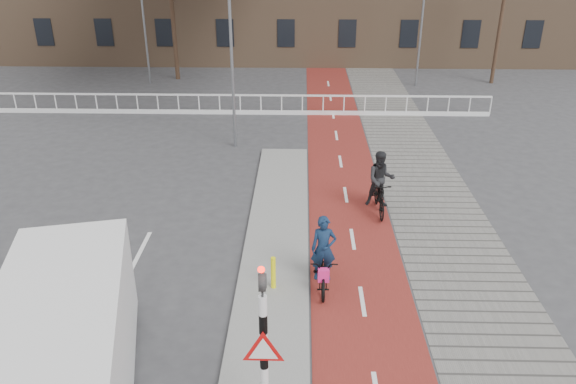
{
  "coord_description": "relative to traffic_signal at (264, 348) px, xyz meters",
  "views": [
    {
      "loc": [
        -0.02,
        -9.21,
        8.2
      ],
      "look_at": [
        -0.38,
        5.0,
        1.5
      ],
      "focal_mm": 35.0,
      "sensor_mm": 36.0,
      "label": 1
    }
  ],
  "objects": [
    {
      "name": "tree_right",
      "position": [
        11.62,
        25.43,
        1.91
      ],
      "size": [
        0.21,
        0.21,
        7.8
      ],
      "primitive_type": "cylinder",
      "color": "#312016",
      "rests_on": "ground"
    },
    {
      "name": "streetlight_right",
      "position": [
        7.09,
        24.7,
        2.16
      ],
      "size": [
        0.12,
        0.12,
        8.29
      ],
      "primitive_type": "cylinder",
      "color": "slate",
      "rests_on": "ground"
    },
    {
      "name": "tree_mid",
      "position": [
        -6.88,
        25.96,
        2.17
      ],
      "size": [
        0.25,
        0.25,
        8.33
      ],
      "primitive_type": "cylinder",
      "color": "#312016",
      "rests_on": "ground"
    },
    {
      "name": "ground",
      "position": [
        0.6,
        2.02,
        -1.99
      ],
      "size": [
        120.0,
        120.0,
        0.0
      ],
      "primitive_type": "plane",
      "color": "#38383A",
      "rests_on": "ground"
    },
    {
      "name": "traffic_signal",
      "position": [
        0.0,
        0.0,
        0.0
      ],
      "size": [
        0.8,
        0.8,
        3.68
      ],
      "color": "black",
      "rests_on": "curb_island"
    },
    {
      "name": "cyclist_far",
      "position": [
        3.05,
        8.77,
        -1.14
      ],
      "size": [
        0.89,
        1.92,
        2.04
      ],
      "rotation": [
        0.0,
        0.0,
        0.02
      ],
      "color": "black",
      "rests_on": "bike_lane"
    },
    {
      "name": "curb_island",
      "position": [
        -0.1,
        6.02,
        -1.93
      ],
      "size": [
        1.8,
        16.0,
        0.12
      ],
      "primitive_type": "cube",
      "color": "gray",
      "rests_on": "ground"
    },
    {
      "name": "streetlight_left",
      "position": [
        -8.29,
        24.96,
        2.33
      ],
      "size": [
        0.12,
        0.12,
        8.64
      ],
      "primitive_type": "cylinder",
      "color": "slate",
      "rests_on": "ground"
    },
    {
      "name": "streetlight_near",
      "position": [
        -2.16,
        14.57,
        1.78
      ],
      "size": [
        0.12,
        0.12,
        7.53
      ],
      "primitive_type": "cylinder",
      "color": "slate",
      "rests_on": "ground"
    },
    {
      "name": "bollard",
      "position": [
        -0.08,
        4.39,
        -1.44
      ],
      "size": [
        0.12,
        0.12,
        0.86
      ],
      "primitive_type": "cylinder",
      "color": "#FAF60D",
      "rests_on": "curb_island"
    },
    {
      "name": "railing",
      "position": [
        -4.4,
        19.02,
        -1.68
      ],
      "size": [
        28.0,
        0.1,
        0.99
      ],
      "color": "silver",
      "rests_on": "ground"
    },
    {
      "name": "van",
      "position": [
        -3.7,
        0.7,
        -0.73
      ],
      "size": [
        3.46,
        5.92,
        2.39
      ],
      "rotation": [
        0.0,
        0.0,
        0.24
      ],
      "color": "silver",
      "rests_on": "ground"
    },
    {
      "name": "cyclist_near",
      "position": [
        1.15,
        4.64,
        -1.33
      ],
      "size": [
        0.67,
        1.87,
        1.94
      ],
      "rotation": [
        0.0,
        0.0,
        0.01
      ],
      "color": "black",
      "rests_on": "bike_lane"
    },
    {
      "name": "sidewalk",
      "position": [
        4.9,
        12.02,
        -1.98
      ],
      "size": [
        3.0,
        60.0,
        0.01
      ],
      "primitive_type": "cube",
      "color": "slate",
      "rests_on": "ground"
    },
    {
      "name": "bike_lane",
      "position": [
        2.1,
        12.02,
        -1.98
      ],
      "size": [
        2.5,
        60.0,
        0.01
      ],
      "primitive_type": "cube",
      "color": "maroon",
      "rests_on": "ground"
    }
  ]
}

